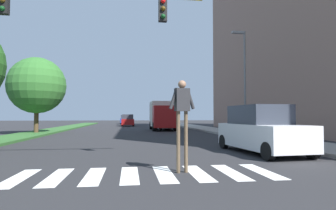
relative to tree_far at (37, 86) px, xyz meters
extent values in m
plane|color=#262628|center=(8.19, 4.08, -4.08)|extent=(140.00, 140.00, 0.00)
cube|color=silver|center=(5.04, -17.46, -4.08)|extent=(0.45, 2.20, 0.01)
cube|color=silver|center=(5.94, -17.46, -4.08)|extent=(0.45, 2.20, 0.01)
cube|color=silver|center=(6.84, -17.46, -4.08)|extent=(0.45, 2.20, 0.01)
cube|color=silver|center=(7.74, -17.46, -4.08)|extent=(0.45, 2.20, 0.01)
cube|color=silver|center=(8.64, -17.46, -4.08)|extent=(0.45, 2.20, 0.01)
cube|color=silver|center=(9.54, -17.46, -4.08)|extent=(0.45, 2.20, 0.01)
cube|color=silver|center=(10.44, -17.46, -4.08)|extent=(0.45, 2.20, 0.01)
cube|color=silver|center=(11.34, -17.46, -4.08)|extent=(0.45, 2.20, 0.01)
cube|color=#2D5B28|center=(0.03, 2.08, -4.01)|extent=(2.70, 64.00, 0.15)
cylinder|color=#4C3823|center=(0.00, 0.00, -2.67)|extent=(0.36, 0.36, 2.53)
sphere|color=#2D6628|center=(0.00, 0.00, 0.01)|extent=(4.71, 4.71, 4.71)
cube|color=#9E9991|center=(16.45, 2.08, -4.01)|extent=(3.00, 64.00, 0.15)
cube|color=black|center=(3.82, -15.55, 1.02)|extent=(0.28, 0.20, 0.80)
sphere|color=#4C380F|center=(3.82, -15.67, 1.02)|extent=(0.16, 0.16, 0.16)
sphere|color=#0F3F19|center=(3.82, -15.67, 0.76)|extent=(0.16, 0.16, 0.16)
cube|color=black|center=(8.82, -15.55, 1.02)|extent=(0.28, 0.20, 0.80)
sphere|color=red|center=(8.82, -15.67, 1.28)|extent=(0.16, 0.16, 0.16)
sphere|color=#4C380F|center=(8.82, -15.67, 1.02)|extent=(0.16, 0.16, 0.16)
sphere|color=#0F3F19|center=(8.82, -15.67, 0.76)|extent=(0.16, 0.16, 0.16)
cylinder|color=slate|center=(15.95, -5.64, -0.18)|extent=(0.14, 0.14, 7.50)
cube|color=gray|center=(15.45, -5.64, 3.47)|extent=(0.90, 0.24, 0.16)
cylinder|color=brown|center=(9.25, -17.34, -3.26)|extent=(0.12, 0.12, 1.65)
cylinder|color=brown|center=(9.03, -17.38, -3.26)|extent=(0.12, 0.12, 1.65)
cube|color=#262628|center=(9.14, -17.36, -2.12)|extent=(0.41, 0.30, 0.62)
cylinder|color=#262628|center=(9.38, -17.32, -2.09)|extent=(0.28, 0.13, 0.58)
cylinder|color=#262628|center=(8.90, -17.40, -2.09)|extent=(0.28, 0.13, 0.58)
sphere|color=#8C664C|center=(9.14, -17.36, -1.70)|extent=(0.25, 0.25, 0.22)
cube|color=silver|center=(13.13, -13.87, -3.38)|extent=(2.26, 4.74, 0.96)
cube|color=#2D333D|center=(13.11, -13.64, -2.51)|extent=(1.87, 2.65, 0.79)
cylinder|color=black|center=(14.14, -15.65, -3.76)|extent=(0.27, 0.66, 0.64)
cylinder|color=black|center=(12.41, -15.79, -3.76)|extent=(0.27, 0.66, 0.64)
cylinder|color=black|center=(13.85, -11.96, -3.76)|extent=(0.27, 0.66, 0.64)
cylinder|color=black|center=(12.11, -12.10, -3.76)|extent=(0.27, 0.66, 0.64)
cube|color=gray|center=(11.70, 6.14, -3.45)|extent=(1.87, 4.58, 0.83)
cube|color=#2D333D|center=(11.69, 6.37, -2.70)|extent=(1.60, 2.08, 0.68)
cylinder|color=black|center=(12.54, 4.34, -3.76)|extent=(0.23, 0.64, 0.64)
cylinder|color=black|center=(10.94, 4.30, -3.76)|extent=(0.23, 0.64, 0.64)
cylinder|color=black|center=(12.46, 7.98, -3.76)|extent=(0.23, 0.64, 0.64)
cylinder|color=black|center=(10.85, 7.95, -3.76)|extent=(0.23, 0.64, 0.64)
cube|color=maroon|center=(7.47, 18.46, -3.44)|extent=(1.87, 4.38, 0.85)
cube|color=#2D333D|center=(7.47, 18.24, -2.67)|extent=(1.63, 1.98, 0.69)
cylinder|color=black|center=(6.62, 20.18, -3.76)|extent=(0.23, 0.64, 0.64)
cylinder|color=black|center=(8.29, 20.20, -3.76)|extent=(0.23, 0.64, 0.64)
cylinder|color=black|center=(6.65, 16.72, -3.76)|extent=(0.23, 0.64, 0.64)
cylinder|color=black|center=(8.32, 16.73, -3.76)|extent=(0.23, 0.64, 0.64)
cube|color=navy|center=(6.89, 29.17, -3.45)|extent=(1.80, 4.61, 0.83)
cube|color=#2D333D|center=(6.89, 28.94, -2.69)|extent=(1.56, 2.08, 0.68)
cylinder|color=black|center=(6.08, 31.00, -3.76)|extent=(0.23, 0.64, 0.64)
cylinder|color=black|center=(7.65, 31.02, -3.76)|extent=(0.23, 0.64, 0.64)
cylinder|color=black|center=(6.13, 27.32, -3.76)|extent=(0.23, 0.64, 0.64)
cylinder|color=black|center=(7.71, 27.34, -3.76)|extent=(0.23, 0.64, 0.64)
cube|color=maroon|center=(11.23, 3.28, -2.63)|extent=(2.30, 2.00, 2.20)
cube|color=beige|center=(11.23, 6.38, -2.33)|extent=(2.30, 4.20, 2.70)
cylinder|color=black|center=(12.28, 3.28, -3.63)|extent=(0.30, 0.90, 0.90)
cylinder|color=black|center=(10.18, 3.28, -3.63)|extent=(0.30, 0.90, 0.90)
cylinder|color=black|center=(12.28, 7.43, -3.63)|extent=(0.30, 0.90, 0.90)
cylinder|color=black|center=(10.18, 7.43, -3.63)|extent=(0.30, 0.90, 0.90)
camera|label=1|loc=(7.73, -24.85, -2.56)|focal=30.13mm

